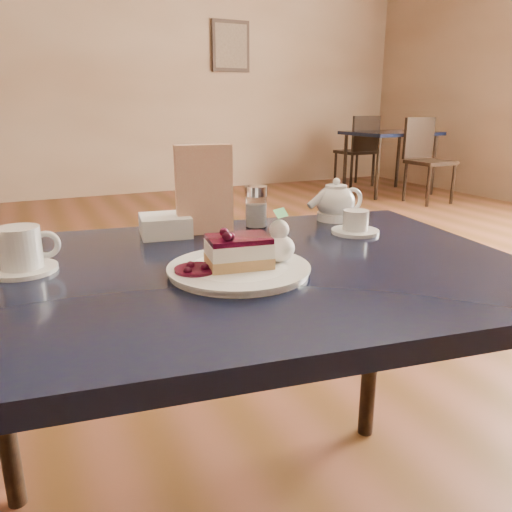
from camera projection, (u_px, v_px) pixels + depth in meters
name	position (u px, v px, depth m)	size (l,w,h in m)	color
main_table	(233.00, 301.00, 0.93)	(1.18, 0.87, 0.68)	black
dessert_plate	(239.00, 270.00, 0.87)	(0.24, 0.24, 0.01)	white
cheesecake_slice	(239.00, 252.00, 0.86)	(0.12, 0.09, 0.05)	tan
whipped_cream	(279.00, 248.00, 0.89)	(0.06, 0.06, 0.05)	white
berry_sauce	(196.00, 270.00, 0.84)	(0.07, 0.07, 0.01)	#3E031D
coffee_set	(22.00, 252.00, 0.87)	(0.13, 0.12, 0.08)	white
tea_set	(339.00, 207.00, 1.23)	(0.15, 0.24, 0.10)	white
menu_card	(204.00, 190.00, 1.11)	(0.13, 0.03, 0.20)	#FAE8B1
sugar_shaker	(256.00, 206.00, 1.18)	(0.05, 0.05, 0.10)	white
napkin_stack	(165.00, 225.00, 1.12)	(0.11, 0.11, 0.05)	white
bg_table_far_right	(387.00, 187.00, 5.65)	(0.93, 1.65, 1.10)	black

